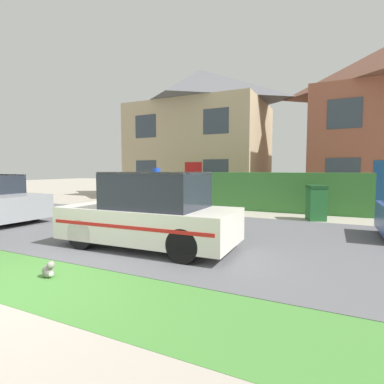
{
  "coord_description": "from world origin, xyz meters",
  "views": [
    {
      "loc": [
        4.09,
        -2.67,
        1.72
      ],
      "look_at": [
        0.28,
        5.25,
        1.05
      ],
      "focal_mm": 28.0,
      "sensor_mm": 36.0,
      "label": 1
    }
  ],
  "objects": [
    {
      "name": "wheelie_bin",
      "position": [
        3.52,
        8.16,
        0.6
      ],
      "size": [
        0.74,
        0.76,
        1.19
      ],
      "rotation": [
        0.0,
        0.0,
        0.36
      ],
      "color": "#23662D",
      "rests_on": "ground"
    },
    {
      "name": "road_strip",
      "position": [
        0.0,
        4.45,
        0.01
      ],
      "size": [
        28.0,
        6.55,
        0.01
      ],
      "primitive_type": "cube",
      "color": "#5B5B60",
      "rests_on": "ground"
    },
    {
      "name": "garden_hedge",
      "position": [
        0.39,
        9.7,
        0.79
      ],
      "size": [
        9.91,
        0.54,
        1.59
      ],
      "primitive_type": "cube",
      "color": "#3D7F38",
      "rests_on": "ground"
    },
    {
      "name": "house_right",
      "position": [
        6.19,
        15.25,
        3.99
      ],
      "size": [
        7.11,
        6.35,
        7.83
      ],
      "color": "#93513D",
      "rests_on": "ground"
    },
    {
      "name": "police_car",
      "position": [
        0.47,
        2.78,
        0.78
      ],
      "size": [
        3.95,
        1.79,
        1.74
      ],
      "rotation": [
        0.0,
        0.0,
        3.17
      ],
      "color": "black",
      "rests_on": "road_strip"
    },
    {
      "name": "lawn_verge",
      "position": [
        0.0,
        0.39,
        0.0
      ],
      "size": [
        28.0,
        1.57,
        0.01
      ],
      "primitive_type": "cube",
      "color": "#478438",
      "rests_on": "ground"
    },
    {
      "name": "house_left",
      "position": [
        -3.74,
        14.78,
        4.03
      ],
      "size": [
        8.27,
        6.03,
        7.89
      ],
      "color": "tan",
      "rests_on": "ground"
    },
    {
      "name": "cat",
      "position": [
        0.03,
        0.52,
        0.12
      ],
      "size": [
        0.31,
        0.23,
        0.29
      ],
      "rotation": [
        0.0,
        0.0,
        6.1
      ],
      "color": "gray",
      "rests_on": "ground"
    },
    {
      "name": "ground_plane",
      "position": [
        0.0,
        0.0,
        0.0
      ],
      "size": [
        80.0,
        80.0,
        0.0
      ],
      "primitive_type": "plane",
      "color": "#A89E8E"
    }
  ]
}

